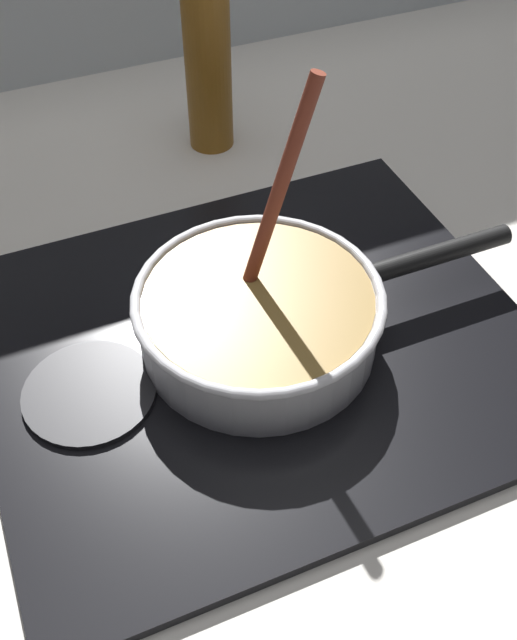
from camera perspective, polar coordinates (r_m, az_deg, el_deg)
ground at (r=0.73m, az=6.87°, el=-10.40°), size 2.40×1.60×0.04m
hob_plate at (r=0.78m, az=0.00°, el=-1.93°), size 0.56×0.48×0.01m
burner_ring at (r=0.77m, az=0.00°, el=-1.44°), size 0.20×0.20×0.01m
spare_burner at (r=0.74m, az=-12.81°, el=-5.42°), size 0.13×0.13×0.01m
cooking_pan at (r=0.75m, az=0.17°, el=0.36°), size 0.42×0.25×0.27m
sauce_bottle at (r=1.02m, az=-3.89°, el=19.03°), size 0.06×0.06×0.27m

